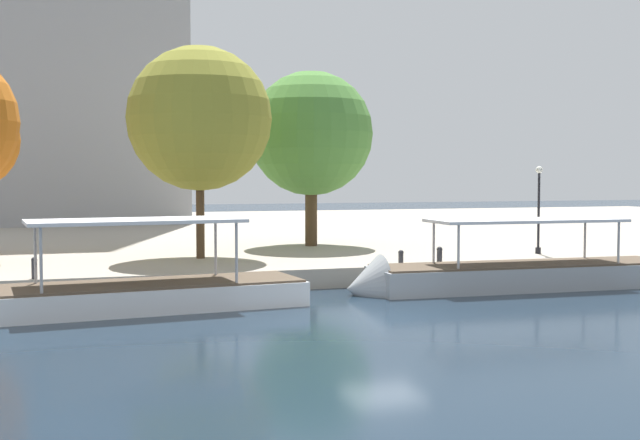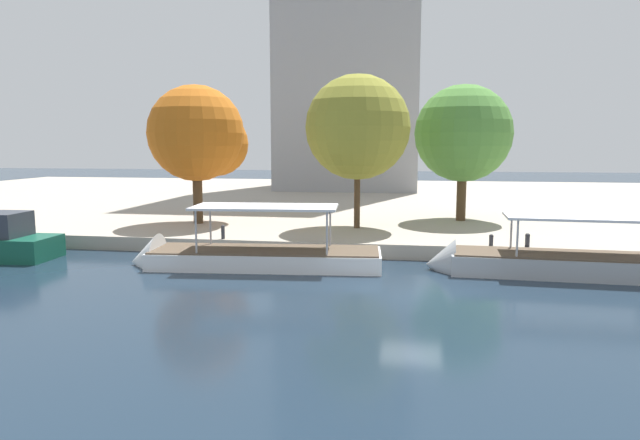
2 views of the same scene
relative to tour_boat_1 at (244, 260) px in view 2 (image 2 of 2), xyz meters
name	(u,v)px [view 2 (image 2 of 2)]	position (x,y,z in m)	size (l,w,h in m)	color
ground_plane	(412,296)	(8.43, -4.23, -0.32)	(220.00, 220.00, 0.00)	#192838
dock_promenade	(415,202)	(8.43, 30.50, 0.09)	(120.00, 55.00, 0.82)	#A39989
tour_boat_1	(244,260)	(0.00, 0.00, 0.00)	(12.95, 4.25, 4.39)	white
tour_boat_2	(570,268)	(15.74, 0.63, 0.07)	(14.22, 3.42, 3.88)	#9EA3A8
mooring_bollard_0	(527,240)	(14.32, 3.56, 0.88)	(0.26, 0.26, 0.72)	#2D2D33
mooring_bollard_1	(223,231)	(-2.26, 3.33, 0.92)	(0.23, 0.23, 0.80)	#2D2D33
mooring_bollard_2	(491,240)	(12.48, 3.53, 0.83)	(0.24, 0.24, 0.63)	#2D2D33
tree_0	(359,125)	(4.87, 9.11, 7.03)	(6.60, 6.60, 9.70)	#4C3823
tree_2	(200,135)	(-5.82, 9.40, 6.46)	(6.40, 6.66, 9.27)	#4C3823
tree_3	(463,136)	(11.64, 13.95, 6.42)	(6.71, 6.90, 9.44)	#4C3823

